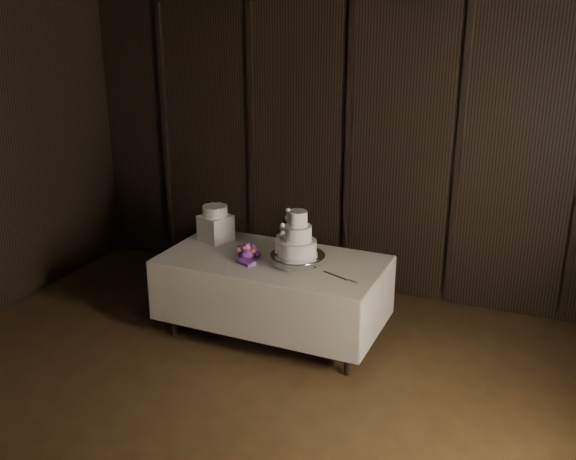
% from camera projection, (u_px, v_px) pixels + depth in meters
% --- Properties ---
extents(room, '(6.08, 7.08, 3.08)m').
position_uv_depth(room, '(154.00, 273.00, 3.51)').
color(room, black).
rests_on(room, ground).
extents(display_table, '(2.01, 1.07, 0.76)m').
position_uv_depth(display_table, '(273.00, 294.00, 5.84)').
color(display_table, beige).
rests_on(display_table, ground).
extents(cake_stand, '(0.57, 0.57, 0.09)m').
position_uv_depth(cake_stand, '(297.00, 260.00, 5.58)').
color(cake_stand, silver).
rests_on(cake_stand, display_table).
extents(wedding_cake, '(0.38, 0.33, 0.40)m').
position_uv_depth(wedding_cake, '(294.00, 238.00, 5.51)').
color(wedding_cake, white).
rests_on(wedding_cake, cake_stand).
extents(bouquet, '(0.40, 0.46, 0.18)m').
position_uv_depth(bouquet, '(246.00, 252.00, 5.71)').
color(bouquet, '#C0426D').
rests_on(bouquet, display_table).
extents(box_pedestal, '(0.33, 0.33, 0.25)m').
position_uv_depth(box_pedestal, '(216.00, 228.00, 6.14)').
color(box_pedestal, white).
rests_on(box_pedestal, display_table).
extents(small_cake, '(0.31, 0.31, 0.10)m').
position_uv_depth(small_cake, '(215.00, 211.00, 6.08)').
color(small_cake, white).
rests_on(small_cake, box_pedestal).
extents(cake_knife, '(0.35, 0.16, 0.01)m').
position_uv_depth(cake_knife, '(335.00, 276.00, 5.34)').
color(cake_knife, silver).
rests_on(cake_knife, display_table).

